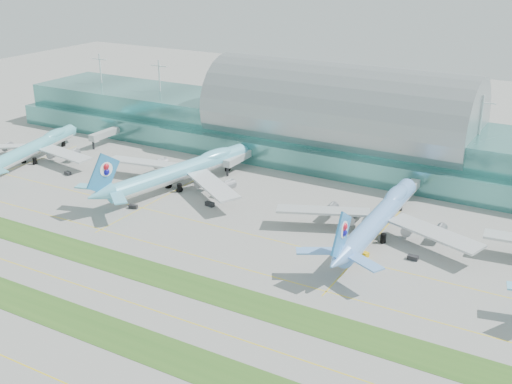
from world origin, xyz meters
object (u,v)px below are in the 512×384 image
Objects in this scene: airliner_a at (34,147)px; airliner_b at (182,170)px; airliner_c at (379,217)px; terminal at (338,129)px.

airliner_a is 77.38m from airliner_b.
airliner_a is 161.06m from airliner_c.
terminal reaches higher than airliner_a.
terminal is 4.23× the size of airliner_c.
terminal is 75.03m from airliner_b.
airliner_c is (161.05, 1.52, 0.55)m from airliner_a.
airliner_c is (43.98, -68.04, -7.40)m from terminal.
airliner_b reaches higher than airliner_c.
airliner_c is (83.95, -4.95, -0.30)m from airliner_b.
airliner_b is at bearing -122.36° from terminal.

